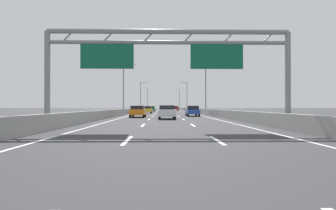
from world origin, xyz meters
name	(u,v)px	position (x,y,z in m)	size (l,w,h in m)	color
ground_plane	(164,110)	(0.00, 100.00, 0.00)	(260.00, 260.00, 0.00)	#38383A
lane_dash_left_1	(127,140)	(-1.80, 12.50, 0.01)	(0.16, 3.00, 0.01)	white
lane_dash_left_2	(143,125)	(-1.80, 21.50, 0.01)	(0.16, 3.00, 0.01)	white
lane_dash_left_3	(149,119)	(-1.80, 30.50, 0.01)	(0.16, 3.00, 0.01)	white
lane_dash_left_4	(152,116)	(-1.80, 39.50, 0.01)	(0.16, 3.00, 0.01)	white
lane_dash_left_5	(154,114)	(-1.80, 48.50, 0.01)	(0.16, 3.00, 0.01)	white
lane_dash_left_6	(156,113)	(-1.80, 57.50, 0.01)	(0.16, 3.00, 0.01)	white
lane_dash_left_7	(157,112)	(-1.80, 66.50, 0.01)	(0.16, 3.00, 0.01)	white
lane_dash_left_8	(157,112)	(-1.80, 75.50, 0.01)	(0.16, 3.00, 0.01)	white
lane_dash_left_9	(158,111)	(-1.80, 84.50, 0.01)	(0.16, 3.00, 0.01)	white
lane_dash_left_10	(158,111)	(-1.80, 93.50, 0.01)	(0.16, 3.00, 0.01)	white
lane_dash_left_11	(159,110)	(-1.80, 102.50, 0.01)	(0.16, 3.00, 0.01)	white
lane_dash_left_12	(159,110)	(-1.80, 111.50, 0.01)	(0.16, 3.00, 0.01)	white
lane_dash_left_13	(159,110)	(-1.80, 120.50, 0.01)	(0.16, 3.00, 0.01)	white
lane_dash_left_14	(160,109)	(-1.80, 129.50, 0.01)	(0.16, 3.00, 0.01)	white
lane_dash_left_15	(160,109)	(-1.80, 138.50, 0.01)	(0.16, 3.00, 0.01)	white
lane_dash_left_16	(160,109)	(-1.80, 147.50, 0.01)	(0.16, 3.00, 0.01)	white
lane_dash_left_17	(160,109)	(-1.80, 156.50, 0.01)	(0.16, 3.00, 0.01)	white
lane_dash_right_1	(217,140)	(1.80, 12.50, 0.01)	(0.16, 3.00, 0.01)	white
lane_dash_right_2	(193,125)	(1.80, 21.50, 0.01)	(0.16, 3.00, 0.01)	white
lane_dash_right_3	(183,119)	(1.80, 30.50, 0.01)	(0.16, 3.00, 0.01)	white
lane_dash_right_4	(179,116)	(1.80, 39.50, 0.01)	(0.16, 3.00, 0.01)	white
lane_dash_right_5	(176,114)	(1.80, 48.50, 0.01)	(0.16, 3.00, 0.01)	white
lane_dash_right_6	(173,113)	(1.80, 57.50, 0.01)	(0.16, 3.00, 0.01)	white
lane_dash_right_7	(172,112)	(1.80, 66.50, 0.01)	(0.16, 3.00, 0.01)	white
lane_dash_right_8	(171,111)	(1.80, 75.50, 0.01)	(0.16, 3.00, 0.01)	white
lane_dash_right_9	(170,111)	(1.80, 84.50, 0.01)	(0.16, 3.00, 0.01)	white
lane_dash_right_10	(169,110)	(1.80, 93.50, 0.01)	(0.16, 3.00, 0.01)	white
lane_dash_right_11	(169,110)	(1.80, 102.50, 0.01)	(0.16, 3.00, 0.01)	white
lane_dash_right_12	(168,110)	(1.80, 111.50, 0.01)	(0.16, 3.00, 0.01)	white
lane_dash_right_13	(168,110)	(1.80, 120.50, 0.01)	(0.16, 3.00, 0.01)	white
lane_dash_right_14	(167,109)	(1.80, 129.50, 0.01)	(0.16, 3.00, 0.01)	white
lane_dash_right_15	(167,109)	(1.80, 138.50, 0.01)	(0.16, 3.00, 0.01)	white
lane_dash_right_16	(167,109)	(1.80, 147.50, 0.01)	(0.16, 3.00, 0.01)	white
lane_dash_right_17	(167,109)	(1.80, 156.50, 0.01)	(0.16, 3.00, 0.01)	white
edge_line_left	(147,111)	(-5.25, 88.00, 0.01)	(0.16, 176.00, 0.01)	white
edge_line_right	(181,111)	(5.25, 88.00, 0.01)	(0.16, 176.00, 0.01)	white
barrier_left	(146,109)	(-6.90, 110.00, 0.47)	(0.45, 220.00, 0.95)	#9E9E99
barrier_right	(181,109)	(6.90, 110.00, 0.47)	(0.45, 220.00, 0.95)	#9E9E99
sign_gantry	(167,53)	(-0.10, 19.27, 4.80)	(15.90, 0.36, 6.36)	gray
streetlamp_left_mid	(125,85)	(-7.47, 53.41, 5.40)	(2.58, 0.28, 9.50)	slate
streetlamp_right_mid	(204,85)	(7.47, 53.41, 5.40)	(2.58, 0.28, 9.50)	slate
streetlamp_left_far	(141,94)	(-7.47, 93.90, 5.40)	(2.58, 0.28, 9.50)	slate
streetlamp_right_far	(186,94)	(7.47, 93.90, 5.40)	(2.58, 0.28, 9.50)	slate
streetlamp_left_distant	(148,98)	(-7.47, 134.39, 5.40)	(2.58, 0.28, 9.50)	slate
streetlamp_right_distant	(179,98)	(7.47, 134.39, 5.40)	(2.58, 0.28, 9.50)	slate
red_car	(175,108)	(3.77, 91.44, 0.76)	(1.89, 4.55, 1.50)	red
green_car	(152,109)	(-3.42, 78.08, 0.74)	(1.81, 4.47, 1.43)	#1E7A38
orange_car	(138,111)	(-3.51, 36.68, 0.76)	(1.83, 4.28, 1.46)	orange
blue_car	(192,111)	(3.78, 40.31, 0.74)	(1.70, 4.37, 1.46)	#2347AD
white_car	(167,112)	(0.08, 31.83, 0.76)	(1.82, 4.34, 1.48)	silver
yellow_car	(147,110)	(-3.48, 57.44, 0.73)	(1.80, 4.21, 1.42)	yellow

